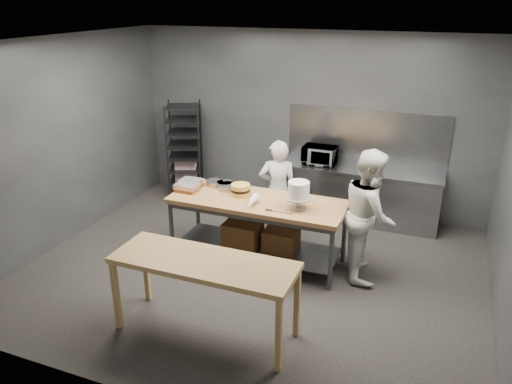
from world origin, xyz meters
TOP-DOWN VIEW (x-y plane):
  - ground at (0.00, 0.00)m, footprint 6.00×6.00m
  - back_wall at (0.00, 2.50)m, footprint 6.00×0.04m
  - work_table at (-0.04, 0.32)m, footprint 2.40×0.90m
  - near_counter at (0.01, -1.39)m, footprint 2.00×0.70m
  - back_counter at (1.00, 2.18)m, footprint 2.60×0.60m
  - splashback_panel at (1.00, 2.48)m, footprint 2.60×0.02m
  - speed_rack at (-2.16, 2.10)m, footprint 0.81×0.84m
  - chef_behind at (-0.03, 1.08)m, footprint 0.66×0.55m
  - chef_right at (1.43, 0.50)m, footprint 0.84×0.98m
  - microwave at (0.32, 2.18)m, footprint 0.54×0.37m
  - frosted_cake_stand at (0.55, 0.24)m, footprint 0.34×0.34m
  - layer_cake at (-0.33, 0.39)m, footprint 0.26×0.26m
  - cake_pans at (-0.82, 0.56)m, footprint 0.80×0.35m
  - piping_bag at (-0.04, 0.09)m, footprint 0.15×0.39m
  - offset_spatula at (0.30, 0.04)m, footprint 0.36×0.02m
  - pastry_clamshells at (-1.11, 0.34)m, footprint 0.33×0.41m

SIDE VIEW (x-z plane):
  - ground at x=0.00m, z-range 0.00..0.00m
  - back_counter at x=1.00m, z-range 0.00..0.90m
  - work_table at x=-0.04m, z-range 0.11..1.03m
  - chef_behind at x=-0.03m, z-range 0.00..1.56m
  - near_counter at x=0.01m, z-range 0.36..1.26m
  - speed_rack at x=-2.16m, z-range -0.02..1.73m
  - chef_right at x=1.43m, z-range 0.00..1.74m
  - offset_spatula at x=0.30m, z-range 0.92..0.93m
  - cake_pans at x=-0.82m, z-range 0.92..0.99m
  - pastry_clamshells at x=-1.11m, z-range 0.92..1.03m
  - piping_bag at x=-0.04m, z-range 0.92..1.04m
  - layer_cake at x=-0.33m, z-range 0.92..1.08m
  - microwave at x=0.32m, z-range 0.90..1.20m
  - frosted_cake_stand at x=0.55m, z-range 0.97..1.34m
  - splashback_panel at x=1.00m, z-range 0.90..1.80m
  - back_wall at x=0.00m, z-range 0.00..3.00m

